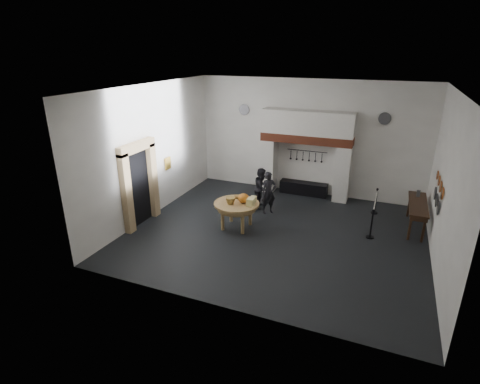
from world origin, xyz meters
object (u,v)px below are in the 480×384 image
at_px(visitor_far, 262,188).
at_px(barrier_post_near, 372,225).
at_px(side_table, 418,204).
at_px(work_table, 237,204).
at_px(visitor_near, 269,193).
at_px(barrier_post_far, 376,202).
at_px(iron_range, 304,188).

bearing_deg(visitor_far, barrier_post_near, -103.98).
bearing_deg(side_table, barrier_post_near, -136.38).
height_order(work_table, visitor_near, visitor_near).
bearing_deg(barrier_post_far, visitor_far, -166.03).
xyz_separation_m(iron_range, barrier_post_far, (2.81, -0.91, 0.20)).
bearing_deg(barrier_post_near, side_table, 43.62).
xyz_separation_m(visitor_near, visitor_far, (-0.40, 0.40, -0.01)).
bearing_deg(side_table, visitor_near, -172.77).
xyz_separation_m(visitor_near, side_table, (4.85, 0.61, 0.11)).
bearing_deg(barrier_post_near, work_table, -167.58).
bearing_deg(work_table, visitor_near, 68.91).
relative_size(barrier_post_near, barrier_post_far, 1.00).
height_order(visitor_near, barrier_post_near, visitor_near).
height_order(work_table, barrier_post_far, barrier_post_far).
relative_size(iron_range, visitor_near, 1.24).
height_order(iron_range, barrier_post_near, barrier_post_near).
height_order(iron_range, barrier_post_far, barrier_post_far).
bearing_deg(barrier_post_near, visitor_far, 165.60).
distance_m(iron_range, barrier_post_far, 2.96).
distance_m(work_table, visitor_near, 1.64).
xyz_separation_m(work_table, visitor_far, (0.19, 1.93, -0.09)).
xyz_separation_m(work_table, side_table, (5.44, 2.14, 0.03)).
distance_m(work_table, side_table, 5.85).
height_order(iron_range, side_table, side_table).
relative_size(work_table, barrier_post_near, 1.64).
xyz_separation_m(visitor_far, barrier_post_near, (3.96, -1.02, -0.30)).
bearing_deg(work_table, visitor_far, 84.38).
bearing_deg(barrier_post_far, iron_range, 162.08).
relative_size(visitor_near, barrier_post_far, 1.70).
height_order(iron_range, visitor_near, visitor_near).
distance_m(visitor_far, side_table, 5.25).
relative_size(visitor_far, barrier_post_near, 1.67).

